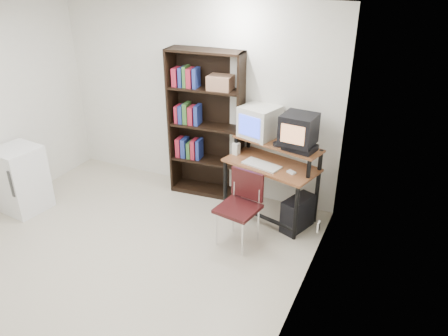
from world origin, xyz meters
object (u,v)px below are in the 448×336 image
at_px(pc_tower, 298,213).
at_px(school_chair, 241,201).
at_px(computer_desk, 272,167).
at_px(crt_monitor, 260,122).
at_px(crt_tv, 299,129).
at_px(bookshelf, 207,124).
at_px(mini_fridge, 21,179).

xyz_separation_m(pc_tower, school_chair, (-0.53, -0.51, 0.32)).
bearing_deg(pc_tower, computer_desk, 179.12).
distance_m(crt_monitor, crt_tv, 0.59).
distance_m(crt_tv, bookshelf, 1.35).
xyz_separation_m(pc_tower, mini_fridge, (-3.38, -1.05, 0.23)).
xyz_separation_m(crt_tv, school_chair, (-0.42, -0.68, -0.69)).
relative_size(crt_monitor, crt_tv, 1.27).
bearing_deg(school_chair, crt_monitor, 107.88).
relative_size(school_chair, bookshelf, 0.43).
xyz_separation_m(crt_tv, pc_tower, (0.11, -0.16, -1.02)).
bearing_deg(computer_desk, crt_tv, 15.93).
height_order(pc_tower, school_chair, school_chair).
bearing_deg(crt_tv, school_chair, -116.59).
relative_size(crt_monitor, school_chair, 0.60).
distance_m(pc_tower, bookshelf, 1.68).
bearing_deg(pc_tower, bookshelf, -175.55).
distance_m(crt_tv, pc_tower, 1.04).
distance_m(computer_desk, crt_monitor, 0.59).
xyz_separation_m(crt_monitor, crt_tv, (0.55, -0.20, 0.06)).
distance_m(pc_tower, mini_fridge, 3.55).
relative_size(crt_monitor, bookshelf, 0.26).
relative_size(computer_desk, bookshelf, 0.62).
height_order(crt_tv, mini_fridge, crt_tv).
height_order(crt_tv, school_chair, crt_tv).
height_order(crt_tv, bookshelf, bookshelf).
bearing_deg(computer_desk, bookshelf, -178.64).
bearing_deg(crt_monitor, pc_tower, -12.57).
bearing_deg(school_chair, pc_tower, 53.31).
bearing_deg(crt_tv, bookshelf, 174.97).
relative_size(pc_tower, bookshelf, 0.23).
relative_size(computer_desk, crt_monitor, 2.39).
height_order(pc_tower, bookshelf, bookshelf).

